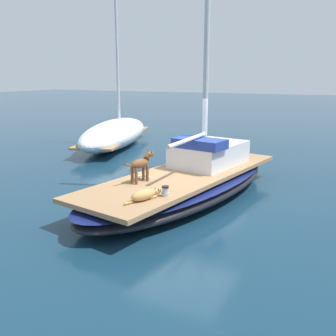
% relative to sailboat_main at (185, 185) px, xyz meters
% --- Properties ---
extents(ground_plane, '(120.00, 120.00, 0.00)m').
position_rel_sailboat_main_xyz_m(ground_plane, '(0.00, 0.00, -0.34)').
color(ground_plane, '#143347').
extents(sailboat_main, '(3.71, 7.56, 0.66)m').
position_rel_sailboat_main_xyz_m(sailboat_main, '(0.00, 0.00, 0.00)').
color(sailboat_main, black).
rests_on(sailboat_main, ground).
extents(mast_main, '(0.14, 2.27, 7.02)m').
position_rel_sailboat_main_xyz_m(mast_main, '(0.15, 0.74, 3.48)').
color(mast_main, silver).
rests_on(mast_main, sailboat_main).
extents(cabin_house, '(1.75, 2.43, 0.84)m').
position_rel_sailboat_main_xyz_m(cabin_house, '(0.20, 1.10, 0.67)').
color(cabin_house, silver).
rests_on(cabin_house, sailboat_main).
extents(dog_brown, '(0.35, 0.93, 0.70)m').
position_rel_sailboat_main_xyz_m(dog_brown, '(-0.59, -1.21, 0.75)').
color(dog_brown, brown).
rests_on(dog_brown, sailboat_main).
extents(dog_tan, '(0.44, 0.93, 0.22)m').
position_rel_sailboat_main_xyz_m(dog_tan, '(0.14, -2.32, 0.43)').
color(dog_tan, tan).
rests_on(dog_tan, sailboat_main).
extents(deck_winch, '(0.16, 0.16, 0.21)m').
position_rel_sailboat_main_xyz_m(deck_winch, '(0.40, -1.92, 0.42)').
color(deck_winch, '#B7B7BC').
rests_on(deck_winch, sailboat_main).
extents(coiled_rope, '(0.32, 0.32, 0.04)m').
position_rel_sailboat_main_xyz_m(coiled_rope, '(-0.72, -0.88, 0.35)').
color(coiled_rope, beige).
rests_on(coiled_rope, sailboat_main).
extents(moored_boat_port_side, '(4.11, 7.37, 6.88)m').
position_rel_sailboat_main_xyz_m(moored_boat_port_side, '(-5.79, 5.29, 0.27)').
color(moored_boat_port_side, white).
rests_on(moored_boat_port_side, ground).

